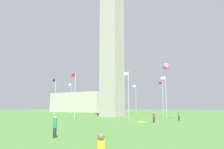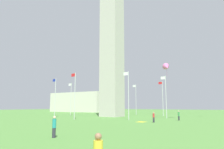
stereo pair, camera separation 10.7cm
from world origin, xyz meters
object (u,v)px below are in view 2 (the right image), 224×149
person_green_shirt (179,116)px  kite_pink_delta (167,67)px  flagpole_s (166,95)px  flagpole_sw (162,97)px  distant_building (84,102)px  flagpole_e (75,94)px  person_red_shirt (154,117)px  flagpole_nw (102,98)px  person_teal_shirt (54,127)px  obelisk_monument (112,34)px  flagpole_w (136,98)px  flagpole_ne (55,96)px  flagpole_se (128,93)px  picnic_blanket_near_first_person (141,122)px  flagpole_n (71,98)px

person_green_shirt → kite_pink_delta: kite_pink_delta is taller
flagpole_s → flagpole_sw: 10.82m
flagpole_sw → distant_building: flagpole_sw is taller
flagpole_e → person_red_shirt: 16.83m
flagpole_nw → kite_pink_delta: 29.26m
flagpole_nw → person_teal_shirt: (-25.38, 43.70, -4.21)m
person_green_shirt → kite_pink_delta: bearing=-60.5°
obelisk_monument → flagpole_w: (0.05, -14.14, -16.69)m
flagpole_w → kite_pink_delta: size_ratio=3.24×
flagpole_w → person_red_shirt: bearing=120.7°
flagpole_ne → flagpole_nw: size_ratio=1.00×
person_red_shirt → flagpole_ne: bearing=46.7°
person_teal_shirt → kite_pink_delta: bearing=-0.9°
flagpole_ne → person_red_shirt: 26.79m
flagpole_sw → flagpole_se: bearing=90.0°
person_green_shirt → picnic_blanket_near_first_person: bearing=44.0°
flagpole_se → flagpole_sw: size_ratio=1.00×
flagpole_se → flagpole_nw: same height
flagpole_ne → person_teal_shirt: 34.98m
flagpole_ne → person_teal_shirt: size_ratio=5.27×
distant_building → flagpole_se: bearing=136.9°
flagpole_e → person_green_shirt: flagpole_e is taller
distant_building → picnic_blanket_near_first_person: distant_building is taller
obelisk_monument → flagpole_w: bearing=-89.8°
flagpole_e → person_red_shirt: size_ratio=5.62×
obelisk_monument → flagpole_ne: obelisk_monument is taller
flagpole_nw → person_green_shirt: flagpole_nw is taller
flagpole_e → person_teal_shirt: (-15.38, 19.56, -4.21)m
person_red_shirt → kite_pink_delta: size_ratio=0.58×
obelisk_monument → picnic_blanket_near_first_person: 29.06m
flagpole_sw → kite_pink_delta: kite_pink_delta is taller
flagpole_n → kite_pink_delta: bearing=174.1°
flagpole_w → distant_building: 42.91m
flagpole_nw → person_green_shirt: size_ratio=5.35×
person_red_shirt → distant_building: size_ratio=0.06×
flagpole_n → flagpole_se: bearing=157.5°
flagpole_n → kite_pink_delta: (-29.69, 3.09, 5.65)m
flagpole_sw → picnic_blanket_near_first_person: bearing=100.0°
person_red_shirt → person_green_shirt: bearing=-52.6°
person_red_shirt → picnic_blanket_near_first_person: size_ratio=0.93×
flagpole_e → picnic_blanket_near_first_person: size_ratio=5.21×
flagpole_se → obelisk_monument: bearing=-45.1°
flagpole_se → flagpole_nw: 28.27m
flagpole_w → flagpole_nw: 10.82m
flagpole_w → person_teal_shirt: (-15.38, 47.84, -4.21)m
flagpole_se → distant_building: bearing=-43.1°
kite_pink_delta → person_red_shirt: bearing=94.0°
flagpole_n → distant_building: bearing=-55.8°
flagpole_w → distant_building: (37.70, -20.50, -0.64)m
flagpole_ne → flagpole_se: (-19.99, 0.00, 0.00)m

